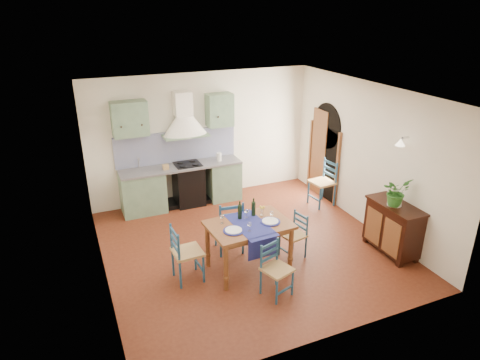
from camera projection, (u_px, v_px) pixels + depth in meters
name	position (u px, v px, depth m)	size (l,w,h in m)	color
floor	(248.00, 247.00, 7.81)	(5.00, 5.00, 0.00)	#491B0F
back_wall	(185.00, 157.00, 9.18)	(5.00, 0.96, 2.80)	beige
right_wall	(358.00, 155.00, 8.44)	(0.26, 5.00, 2.80)	beige
left_wall	(96.00, 200.00, 6.37)	(0.04, 5.00, 2.80)	beige
ceiling	(250.00, 93.00, 6.73)	(5.00, 5.00, 0.01)	silver
dining_table	(249.00, 229.00, 6.90)	(1.37, 1.04, 1.16)	brown
chair_near	(276.00, 269.00, 6.39)	(0.50, 0.50, 0.85)	navy
chair_far	(229.00, 225.00, 7.50)	(0.52, 0.52, 1.00)	navy
chair_left	(185.00, 253.00, 6.71)	(0.46, 0.46, 0.95)	navy
chair_right	(294.00, 235.00, 7.38)	(0.45, 0.45, 0.81)	navy
chair_spare	(323.00, 182.00, 9.27)	(0.52, 0.52, 1.00)	navy
sideboard	(393.00, 226.00, 7.47)	(0.50, 1.05, 0.94)	black
potted_plant	(396.00, 192.00, 7.19)	(0.44, 0.38, 0.49)	#2A6723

